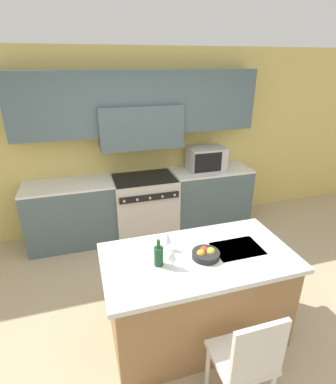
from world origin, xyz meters
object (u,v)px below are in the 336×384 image
object	(u,v)px
range_stove	(145,205)
wine_glass_near	(172,255)
microwave	(206,159)
fruit_bowl	(206,254)
wine_glass_far	(168,238)
island_chair	(248,359)
wine_bottle	(159,255)

from	to	relation	value
range_stove	wine_glass_near	distance (m)	2.22
microwave	fruit_bowl	xyz separation A→B (m)	(-0.90, -2.09, -0.16)
range_stove	fruit_bowl	xyz separation A→B (m)	(0.09, -2.07, 0.49)
microwave	wine_glass_far	world-z (taller)	microwave
island_chair	wine_glass_far	world-z (taller)	wine_glass_far
wine_glass_far	wine_glass_near	bearing A→B (deg)	-98.39
wine_glass_near	fruit_bowl	xyz separation A→B (m)	(0.32, 0.05, -0.09)
island_chair	wine_bottle	distance (m)	0.99
range_stove	microwave	size ratio (longest dim) A/B	1.68
island_chair	wine_glass_far	xyz separation A→B (m)	(-0.31, 0.96, 0.48)
microwave	island_chair	world-z (taller)	microwave
island_chair	fruit_bowl	world-z (taller)	fruit_bowl
wine_bottle	fruit_bowl	world-z (taller)	wine_bottle
island_chair	wine_glass_far	size ratio (longest dim) A/B	5.51
wine_bottle	wine_glass_near	size ratio (longest dim) A/B	1.34
range_stove	wine_glass_far	bearing A→B (deg)	-95.94
wine_glass_near	fruit_bowl	bearing A→B (deg)	9.58
island_chair	wine_glass_near	size ratio (longest dim) A/B	5.51
microwave	wine_bottle	xyz separation A→B (m)	(-1.32, -2.08, -0.10)
wine_glass_far	range_stove	bearing A→B (deg)	84.06
island_chair	wine_glass_near	xyz separation A→B (m)	(-0.34, 0.69, 0.48)
range_stove	microwave	bearing A→B (deg)	1.07
microwave	wine_glass_near	distance (m)	2.47
range_stove	fruit_bowl	world-z (taller)	fruit_bowl
wine_glass_far	fruit_bowl	size ratio (longest dim) A/B	0.74
range_stove	island_chair	xyz separation A→B (m)	(0.11, -2.82, 0.10)
island_chair	fruit_bowl	size ratio (longest dim) A/B	4.07
island_chair	wine_bottle	size ratio (longest dim) A/B	4.10
microwave	island_chair	bearing A→B (deg)	-107.25
microwave	wine_glass_far	xyz separation A→B (m)	(-1.19, -1.88, -0.07)
microwave	range_stove	bearing A→B (deg)	-178.93
wine_glass_far	fruit_bowl	xyz separation A→B (m)	(0.29, -0.21, -0.09)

